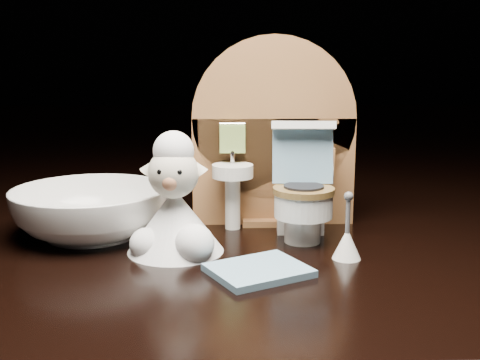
{
  "coord_description": "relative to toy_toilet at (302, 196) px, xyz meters",
  "views": [
    {
      "loc": [
        -0.04,
        -0.41,
        0.14
      ],
      "look_at": [
        -0.03,
        0.01,
        0.05
      ],
      "focal_mm": 45.0,
      "sensor_mm": 36.0,
      "label": 1
    }
  ],
  "objects": [
    {
      "name": "toy_toilet",
      "position": [
        0.0,
        0.0,
        0.0
      ],
      "size": [
        0.05,
        0.06,
        0.09
      ],
      "rotation": [
        0.0,
        0.0,
        -0.05
      ],
      "color": "white",
      "rests_on": "ground"
    },
    {
      "name": "plush_lamb",
      "position": [
        -0.09,
        -0.03,
        -0.0
      ],
      "size": [
        0.07,
        0.07,
        0.09
      ],
      "rotation": [
        0.0,
        0.0,
        -0.08
      ],
      "color": "white",
      "rests_on": "ground"
    },
    {
      "name": "bath_mat",
      "position": [
        -0.04,
        -0.07,
        -0.03
      ],
      "size": [
        0.07,
        0.07,
        0.0
      ],
      "primitive_type": "cube",
      "rotation": [
        0.0,
        0.0,
        0.49
      ],
      "color": "#6992AB",
      "rests_on": "ground"
    },
    {
      "name": "toilet_brush",
      "position": [
        0.02,
        -0.05,
        -0.02
      ],
      "size": [
        0.02,
        0.02,
        0.05
      ],
      "color": "white",
      "rests_on": "ground"
    },
    {
      "name": "ceramic_bowl",
      "position": [
        -0.16,
        0.01,
        -0.01
      ],
      "size": [
        0.13,
        0.13,
        0.04
      ],
      "primitive_type": "imported",
      "rotation": [
        0.0,
        0.0,
        -0.15
      ],
      "color": "white",
      "rests_on": "ground"
    },
    {
      "name": "backdrop_panel",
      "position": [
        -0.02,
        0.04,
        0.03
      ],
      "size": [
        0.13,
        0.05,
        0.15
      ],
      "color": "#8F5D34",
      "rests_on": "ground"
    }
  ]
}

